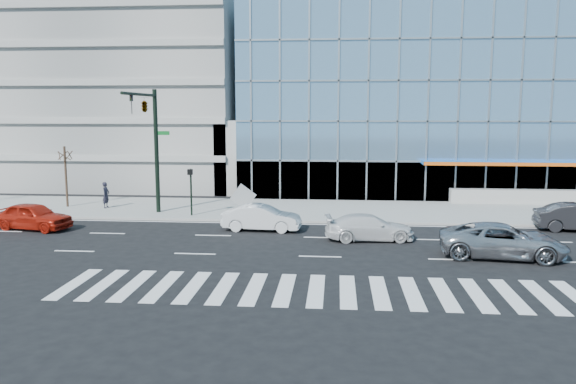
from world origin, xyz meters
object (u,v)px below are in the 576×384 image
Objects in this scene: silver_suv at (503,241)px; white_suv at (369,227)px; street_tree_near at (65,155)px; red_sedan at (33,216)px; ped_signal_post at (191,185)px; white_sedan at (262,218)px; traffic_signal at (148,121)px; pedestrian at (106,195)px; tilted_panel at (243,197)px.

silver_suv is 1.22× the size of white_suv.
street_tree_near reaches higher than silver_suv.
street_tree_near is 7.58m from red_sedan.
ped_signal_post reaches higher than white_sedan.
pedestrian is (-4.07, 2.64, -5.12)m from traffic_signal.
street_tree_near is (-7.00, 2.93, -2.39)m from traffic_signal.
street_tree_near reaches higher than white_suv.
white_suv is at bearing -81.42° from red_sedan.
traffic_signal is at bearing 75.22° from silver_suv.
red_sedan reaches higher than white_sedan.
silver_suv is 1.28× the size of white_sedan.
street_tree_near is at bearing 75.08° from silver_suv.
ped_signal_post is 6.20m from white_sedan.
street_tree_near is at bearing 89.06° from pedestrian.
red_sedan is at bearing 170.83° from pedestrian.
pedestrian is (2.93, -0.29, -2.74)m from street_tree_near.
tilted_panel is at bearing -86.11° from pedestrian.
traffic_signal is at bearing 63.81° from white_suv.
white_sedan is at bearing -21.99° from traffic_signal.
traffic_signal is 1.79× the size of white_sedan.
street_tree_near is 0.74× the size of silver_suv.
traffic_signal reaches higher than tilted_panel.
pedestrian reaches higher than white_suv.
red_sedan is 3.51× the size of tilted_panel.
traffic_signal is 9.73m from white_sedan.
street_tree_near is 0.95× the size of white_sedan.
traffic_signal is 4.48× the size of pedestrian.
silver_suv reaches higher than white_sedan.
street_tree_near reaches higher than ped_signal_post.
red_sedan is at bearing -152.79° from tilted_panel.
traffic_signal is 1.71× the size of white_suv.
traffic_signal is 15.36m from white_suv.
red_sedan is (-25.17, 4.04, -0.02)m from silver_suv.
traffic_signal reaches higher than ped_signal_post.
white_sedan is 3.43× the size of tilted_panel.
white_sedan is (14.49, -5.95, -3.04)m from street_tree_near.
pedestrian is at bearing 67.72° from white_sedan.
pedestrian is at bearing -2.26° from red_sedan.
traffic_signal is at bearing -158.05° from tilted_panel.
silver_suv is 12.97m from white_sedan.
red_sedan is at bearing 97.64° from white_sedan.
ped_signal_post reaches higher than red_sedan.
white_suv is at bearing 70.52° from silver_suv.
red_sedan is (-8.18, -4.27, -1.36)m from ped_signal_post.
pedestrian is (1.61, 6.54, 0.27)m from red_sedan.
white_sedan is (-12.00, 4.91, -0.06)m from silver_suv.
white_suv is at bearing -19.95° from traffic_signal.
traffic_signal reaches higher than silver_suv.
street_tree_near is 22.15m from white_suv.
silver_suv reaches higher than white_suv.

